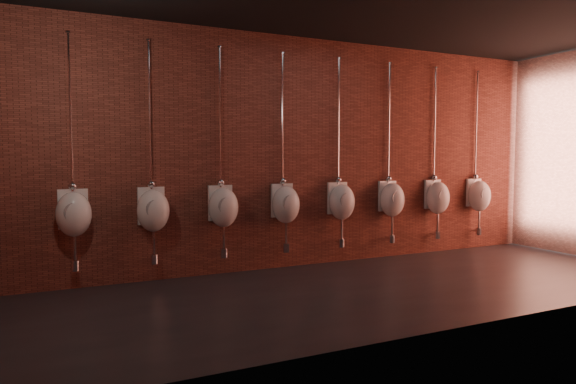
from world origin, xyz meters
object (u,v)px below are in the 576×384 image
object	(u,v)px
urinal_3	(286,203)
urinal_5	(392,199)
urinal_1	(153,209)
urinal_7	(479,195)
urinal_0	(74,213)
urinal_4	(341,201)
urinal_6	(437,197)
urinal_2	(223,206)

from	to	relation	value
urinal_3	urinal_5	bearing A→B (deg)	0.00
urinal_1	urinal_7	world-z (taller)	same
urinal_0	urinal_3	distance (m)	2.67
urinal_4	urinal_6	distance (m)	1.78
urinal_1	urinal_6	xyz separation A→B (m)	(4.46, 0.00, 0.00)
urinal_0	urinal_7	xyz separation A→B (m)	(6.24, 0.00, 0.00)
urinal_4	urinal_7	xyz separation A→B (m)	(2.67, 0.00, 0.00)
urinal_0	urinal_7	bearing A→B (deg)	0.00
urinal_0	urinal_4	size ratio (longest dim) A/B	1.00
urinal_7	urinal_6	bearing A→B (deg)	180.00
urinal_6	urinal_1	bearing A→B (deg)	180.00
urinal_4	urinal_7	distance (m)	2.67
urinal_5	urinal_7	xyz separation A→B (m)	(1.78, 0.00, 0.00)
urinal_0	urinal_1	xyz separation A→B (m)	(0.89, 0.00, 0.00)
urinal_1	urinal_3	bearing A→B (deg)	0.00
urinal_3	urinal_5	distance (m)	1.78
urinal_2	urinal_7	world-z (taller)	same
urinal_3	urinal_5	size ratio (longest dim) A/B	1.00
urinal_0	urinal_4	xyz separation A→B (m)	(3.57, 0.00, 0.00)
urinal_2	urinal_4	distance (m)	1.78
urinal_1	urinal_3	world-z (taller)	same
urinal_0	urinal_5	distance (m)	4.46
urinal_0	urinal_6	world-z (taller)	same
urinal_3	urinal_6	distance (m)	2.67
urinal_1	urinal_2	distance (m)	0.89
urinal_1	urinal_4	bearing A→B (deg)	0.00
urinal_0	urinal_1	bearing A→B (deg)	0.00
urinal_3	urinal_5	world-z (taller)	same
urinal_2	urinal_5	world-z (taller)	same
urinal_0	urinal_7	distance (m)	6.24
urinal_3	urinal_4	size ratio (longest dim) A/B	1.00
urinal_0	urinal_4	bearing A→B (deg)	0.00
urinal_2	urinal_4	size ratio (longest dim) A/B	1.00
urinal_7	urinal_3	bearing A→B (deg)	180.00
urinal_2	urinal_4	xyz separation A→B (m)	(1.78, 0.00, 0.00)
urinal_4	urinal_7	world-z (taller)	same
urinal_1	urinal_5	size ratio (longest dim) A/B	1.00
urinal_1	urinal_7	bearing A→B (deg)	0.00
urinal_5	urinal_7	distance (m)	1.78
urinal_0	urinal_6	distance (m)	5.35
urinal_1	urinal_2	world-z (taller)	same
urinal_3	urinal_6	size ratio (longest dim) A/B	1.00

